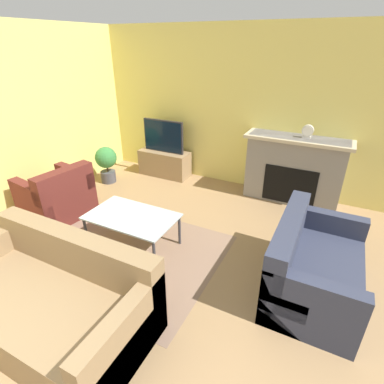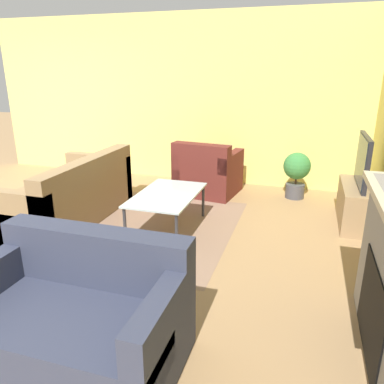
{
  "view_description": "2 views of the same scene",
  "coord_description": "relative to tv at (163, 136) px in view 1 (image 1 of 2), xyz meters",
  "views": [
    {
      "loc": [
        1.77,
        0.02,
        2.42
      ],
      "look_at": [
        0.22,
        3.08,
        0.68
      ],
      "focal_mm": 28.0,
      "sensor_mm": 36.0,
      "label": 1
    },
    {
      "loc": [
        3.53,
        4.06,
        1.86
      ],
      "look_at": [
        0.23,
        3.05,
        0.71
      ],
      "focal_mm": 35.0,
      "sensor_mm": 36.0,
      "label": 2
    }
  ],
  "objects": [
    {
      "name": "coffee_table",
      "position": [
        0.85,
        -2.18,
        -0.39
      ],
      "size": [
        1.12,
        0.68,
        0.45
      ],
      "color": "#333338",
      "rests_on": "ground_plane"
    },
    {
      "name": "tv_stand",
      "position": [
        0.0,
        0.0,
        -0.55
      ],
      "size": [
        1.0,
        0.39,
        0.5
      ],
      "color": "#997A56",
      "rests_on": "ground_plane"
    },
    {
      "name": "couch_loveseat",
      "position": [
        3.01,
        -1.98,
        -0.51
      ],
      "size": [
        0.85,
        1.38,
        0.82
      ],
      "rotation": [
        0.0,
        0.0,
        1.57
      ],
      "color": "#33384C",
      "rests_on": "ground_plane"
    },
    {
      "name": "tv",
      "position": [
        0.0,
        0.0,
        0.0
      ],
      "size": [
        0.83,
        0.06,
        0.61
      ],
      "color": "#232328",
      "rests_on": "tv_stand"
    },
    {
      "name": "wall_back",
      "position": [
        1.22,
        0.31,
        0.55
      ],
      "size": [
        8.0,
        0.06,
        2.7
      ],
      "color": "#EADB72",
      "rests_on": "ground_plane"
    },
    {
      "name": "armchair_by_window",
      "position": [
        -0.61,
        -2.07,
        -0.5
      ],
      "size": [
        0.91,
        0.97,
        0.82
      ],
      "rotation": [
        0.0,
        0.0,
        -1.7
      ],
      "color": "#5B231E",
      "rests_on": "ground_plane"
    },
    {
      "name": "couch_sectional",
      "position": [
        0.94,
        -3.51,
        -0.52
      ],
      "size": [
        1.92,
        1.0,
        0.82
      ],
      "color": "#8C704C",
      "rests_on": "ground_plane"
    },
    {
      "name": "mantel_clock",
      "position": [
        2.55,
        0.06,
        0.39
      ],
      "size": [
        0.17,
        0.07,
        0.2
      ],
      "color": "beige",
      "rests_on": "fireplace"
    },
    {
      "name": "fireplace",
      "position": [
        2.43,
        0.06,
        -0.23
      ],
      "size": [
        1.61,
        0.49,
        1.09
      ],
      "color": "gray",
      "rests_on": "ground_plane"
    },
    {
      "name": "area_rug",
      "position": [
        0.85,
        -2.34,
        -0.8
      ],
      "size": [
        2.32,
        1.88,
        0.0
      ],
      "color": "#896B56",
      "rests_on": "ground_plane"
    },
    {
      "name": "potted_plant",
      "position": [
        -0.79,
        -0.76,
        -0.39
      ],
      "size": [
        0.39,
        0.39,
        0.69
      ],
      "color": "#47474C",
      "rests_on": "ground_plane"
    }
  ]
}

